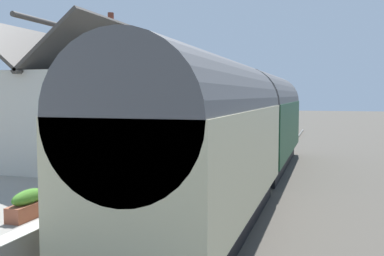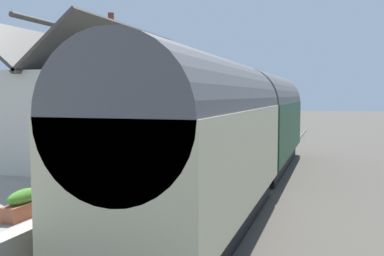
{
  "view_description": "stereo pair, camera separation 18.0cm",
  "coord_description": "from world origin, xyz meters",
  "px_view_note": "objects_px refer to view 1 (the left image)",
  "views": [
    {
      "loc": [
        -15.96,
        -3.78,
        3.33
      ],
      "look_at": [
        1.06,
        1.5,
        1.99
      ],
      "focal_mm": 41.0,
      "sensor_mm": 36.0,
      "label": 1
    },
    {
      "loc": [
        -15.91,
        -3.95,
        3.33
      ],
      "look_at": [
        1.06,
        1.5,
        1.99
      ],
      "focal_mm": 41.0,
      "sensor_mm": 36.0,
      "label": 2
    }
  ],
  "objects_px": {
    "train": "(243,126)",
    "lamp_post_platform": "(223,88)",
    "bench_platform_end": "(185,132)",
    "planter_bench_left": "(221,128)",
    "planter_bench_right": "(29,204)",
    "station_sign_board": "(222,116)",
    "station_building": "(86,114)"
  },
  "relations": [
    {
      "from": "bench_platform_end",
      "to": "lamp_post_platform",
      "type": "distance_m",
      "value": 4.42
    },
    {
      "from": "train",
      "to": "station_building",
      "type": "bearing_deg",
      "value": 105.13
    },
    {
      "from": "planter_bench_right",
      "to": "station_building",
      "type": "bearing_deg",
      "value": 22.46
    },
    {
      "from": "bench_platform_end",
      "to": "station_building",
      "type": "bearing_deg",
      "value": 168.99
    },
    {
      "from": "bench_platform_end",
      "to": "lamp_post_platform",
      "type": "xyz_separation_m",
      "value": [
        3.61,
        -1.14,
        2.28
      ]
    },
    {
      "from": "planter_bench_left",
      "to": "station_sign_board",
      "type": "height_order",
      "value": "station_sign_board"
    },
    {
      "from": "planter_bench_right",
      "to": "station_sign_board",
      "type": "xyz_separation_m",
      "value": [
        16.54,
        0.15,
        0.93
      ]
    },
    {
      "from": "station_building",
      "to": "planter_bench_left",
      "type": "relative_size",
      "value": 8.1
    },
    {
      "from": "station_sign_board",
      "to": "planter_bench_right",
      "type": "bearing_deg",
      "value": -179.49
    },
    {
      "from": "planter_bench_right",
      "to": "lamp_post_platform",
      "type": "xyz_separation_m",
      "value": [
        17.81,
        0.36,
        2.49
      ]
    },
    {
      "from": "planter_bench_left",
      "to": "planter_bench_right",
      "type": "xyz_separation_m",
      "value": [
        -20.07,
        -1.04,
        -0.02
      ]
    },
    {
      "from": "train",
      "to": "planter_bench_right",
      "type": "xyz_separation_m",
      "value": [
        -8.48,
        2.54,
        -0.97
      ]
    },
    {
      "from": "train",
      "to": "station_sign_board",
      "type": "xyz_separation_m",
      "value": [
        8.07,
        2.68,
        -0.04
      ]
    },
    {
      "from": "station_sign_board",
      "to": "bench_platform_end",
      "type": "bearing_deg",
      "value": 150.04
    },
    {
      "from": "station_building",
      "to": "station_sign_board",
      "type": "bearing_deg",
      "value": -16.1
    },
    {
      "from": "planter_bench_left",
      "to": "station_sign_board",
      "type": "bearing_deg",
      "value": -165.83
    },
    {
      "from": "train",
      "to": "station_building",
      "type": "height_order",
      "value": "station_building"
    },
    {
      "from": "bench_platform_end",
      "to": "planter_bench_right",
      "type": "relative_size",
      "value": 1.44
    },
    {
      "from": "station_building",
      "to": "planter_bench_right",
      "type": "relative_size",
      "value": 7.58
    },
    {
      "from": "lamp_post_platform",
      "to": "train",
      "type": "bearing_deg",
      "value": -162.77
    },
    {
      "from": "planter_bench_left",
      "to": "lamp_post_platform",
      "type": "xyz_separation_m",
      "value": [
        -2.26,
        -0.68,
        2.47
      ]
    },
    {
      "from": "train",
      "to": "bench_platform_end",
      "type": "distance_m",
      "value": 7.04
    },
    {
      "from": "bench_platform_end",
      "to": "planter_bench_left",
      "type": "relative_size",
      "value": 1.53
    },
    {
      "from": "planter_bench_left",
      "to": "lamp_post_platform",
      "type": "bearing_deg",
      "value": -163.28
    },
    {
      "from": "station_building",
      "to": "planter_bench_left",
      "type": "distance_m",
      "value": 13.26
    },
    {
      "from": "station_building",
      "to": "station_sign_board",
      "type": "distance_m",
      "value": 9.94
    },
    {
      "from": "planter_bench_right",
      "to": "station_sign_board",
      "type": "distance_m",
      "value": 16.57
    },
    {
      "from": "bench_platform_end",
      "to": "lamp_post_platform",
      "type": "height_order",
      "value": "lamp_post_platform"
    },
    {
      "from": "train",
      "to": "lamp_post_platform",
      "type": "relative_size",
      "value": 4.94
    },
    {
      "from": "train",
      "to": "planter_bench_left",
      "type": "distance_m",
      "value": 12.16
    },
    {
      "from": "train",
      "to": "lamp_post_platform",
      "type": "height_order",
      "value": "lamp_post_platform"
    },
    {
      "from": "train",
      "to": "station_building",
      "type": "relative_size",
      "value": 2.63
    }
  ]
}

